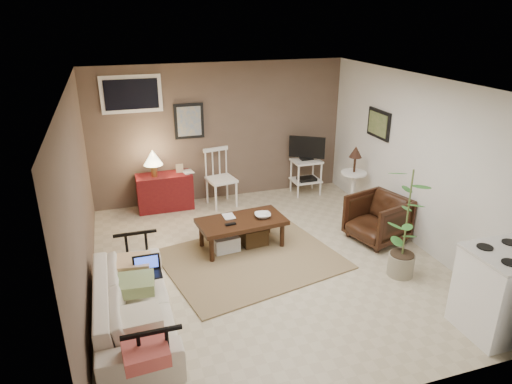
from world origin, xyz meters
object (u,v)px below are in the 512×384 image
object	(u,v)px
spindle_chair	(221,180)
side_table	(354,171)
sofa	(133,297)
tv_stand	(307,164)
stove	(501,292)
potted_plant	(407,220)
coffee_table	(241,231)
armchair	(378,217)
red_console	(164,188)

from	to	relation	value
spindle_chair	side_table	bearing A→B (deg)	-23.63
sofa	tv_stand	world-z (taller)	tv_stand
sofa	spindle_chair	distance (m)	3.43
spindle_chair	tv_stand	distance (m)	1.63
stove	sofa	bearing A→B (deg)	161.57
sofa	potted_plant	size ratio (longest dim) A/B	1.35
coffee_table	spindle_chair	distance (m)	1.63
coffee_table	tv_stand	bearing A→B (deg)	43.47
spindle_chair	armchair	bearing A→B (deg)	-46.84
red_console	stove	world-z (taller)	red_console
sofa	stove	bearing A→B (deg)	-108.43
sofa	potted_plant	distance (m)	3.37
armchair	side_table	bearing A→B (deg)	154.84
spindle_chair	armchair	xyz separation A→B (m)	(1.88, -2.00, -0.09)
spindle_chair	potted_plant	world-z (taller)	potted_plant
potted_plant	sofa	bearing A→B (deg)	-179.46
side_table	armchair	xyz separation A→B (m)	(-0.19, -1.10, -0.32)
tv_stand	stove	size ratio (longest dim) A/B	1.14
spindle_chair	stove	distance (m)	4.64
red_console	side_table	distance (m)	3.23
coffee_table	sofa	world-z (taller)	sofa
sofa	potted_plant	xyz separation A→B (m)	(3.34, 0.03, 0.39)
side_table	potted_plant	bearing A→B (deg)	-101.47
spindle_chair	potted_plant	xyz separation A→B (m)	(1.66, -2.95, 0.31)
red_console	stove	distance (m)	5.23
armchair	stove	size ratio (longest dim) A/B	0.79
stove	potted_plant	bearing A→B (deg)	103.99
red_console	tv_stand	distance (m)	2.60
spindle_chair	stove	bearing A→B (deg)	-64.90
side_table	sofa	bearing A→B (deg)	-151.09
spindle_chair	side_table	xyz separation A→B (m)	(2.07, -0.91, 0.23)
side_table	armchair	world-z (taller)	side_table
red_console	tv_stand	xyz separation A→B (m)	(2.59, -0.10, 0.21)
side_table	potted_plant	world-z (taller)	potted_plant
sofa	side_table	xyz separation A→B (m)	(3.76, 2.07, 0.31)
red_console	stove	xyz separation A→B (m)	(2.94, -4.32, 0.10)
coffee_table	tv_stand	distance (m)	2.40
coffee_table	sofa	bearing A→B (deg)	-139.15
sofa	armchair	world-z (taller)	sofa
red_console	potted_plant	size ratio (longest dim) A/B	0.73
red_console	tv_stand	bearing A→B (deg)	-2.24
red_console	potted_plant	distance (m)	4.06
tv_stand	potted_plant	world-z (taller)	potted_plant
coffee_table	stove	xyz separation A→B (m)	(2.07, -2.59, 0.21)
coffee_table	tv_stand	size ratio (longest dim) A/B	1.18
spindle_chair	potted_plant	size ratio (longest dim) A/B	0.68
tv_stand	armchair	world-z (taller)	tv_stand
spindle_chair	coffee_table	bearing A→B (deg)	-93.62
coffee_table	stove	size ratio (longest dim) A/B	1.34
tv_stand	side_table	xyz separation A→B (m)	(0.45, -0.93, 0.13)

